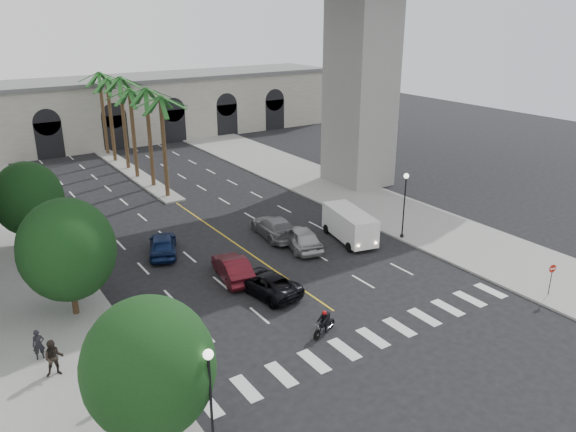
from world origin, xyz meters
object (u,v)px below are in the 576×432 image
object	(u,v)px
cargo_van	(350,224)
car_b	(233,268)
do_not_enter_sign	(552,274)
lamp_post_left_far	(72,228)
lamp_post_right	(405,200)
pedestrian_a	(39,345)
motorcycle_rider	(325,323)
traffic_signal_near	(187,379)
car_c	(266,283)
pedestrian_b	(54,358)
traffic_signal_far	(153,335)
car_d	(275,227)
car_a	(301,237)
lamp_post_left_near	(211,398)
car_e	(163,244)

from	to	relation	value
cargo_van	car_b	bearing A→B (deg)	-163.39
do_not_enter_sign	lamp_post_left_far	bearing A→B (deg)	153.69
lamp_post_right	pedestrian_a	bearing A→B (deg)	-176.34
do_not_enter_sign	cargo_van	bearing A→B (deg)	121.99
lamp_post_left_far	do_not_enter_sign	world-z (taller)	lamp_post_left_far
motorcycle_rider	pedestrian_a	bearing A→B (deg)	136.17
lamp_post_right	traffic_signal_near	world-z (taller)	lamp_post_right
lamp_post_left_far	car_c	bearing A→B (deg)	-46.84
lamp_post_right	pedestrian_b	size ratio (longest dim) A/B	2.78
traffic_signal_far	pedestrian_a	size ratio (longest dim) A/B	2.24
lamp_post_right	traffic_signal_near	xyz separation A→B (m)	(-22.70, -10.50, -0.71)
car_b	traffic_signal_far	bearing A→B (deg)	53.11
car_b	car_c	xyz separation A→B (m)	(0.82, -2.95, -0.09)
cargo_van	do_not_enter_sign	xyz separation A→B (m)	(4.61, -14.02, 0.27)
traffic_signal_near	car_b	bearing A→B (deg)	54.51
lamp_post_right	car_c	size ratio (longest dim) A/B	1.05
car_c	motorcycle_rider	bearing A→B (deg)	83.25
traffic_signal_near	motorcycle_rider	world-z (taller)	traffic_signal_near
car_b	cargo_van	world-z (taller)	cargo_van
lamp_post_left_far	traffic_signal_near	xyz separation A→B (m)	(0.10, -18.50, -0.71)
lamp_post_right	car_b	world-z (taller)	lamp_post_right
lamp_post_right	motorcycle_rider	bearing A→B (deg)	-150.11
pedestrian_a	do_not_enter_sign	size ratio (longest dim) A/B	0.73
traffic_signal_near	lamp_post_left_far	bearing A→B (deg)	90.31
motorcycle_rider	pedestrian_b	world-z (taller)	pedestrian_b
car_d	pedestrian_a	world-z (taller)	pedestrian_a
cargo_van	do_not_enter_sign	size ratio (longest dim) A/B	2.68
lamp_post_left_far	car_a	size ratio (longest dim) A/B	1.06
traffic_signal_near	do_not_enter_sign	size ratio (longest dim) A/B	1.65
lamp_post_left_far	do_not_enter_sign	distance (m)	31.09
motorcycle_rider	do_not_enter_sign	distance (m)	14.96
traffic_signal_far	traffic_signal_near	bearing A→B (deg)	-90.00
motorcycle_rider	car_a	xyz separation A→B (m)	(5.66, 10.56, 0.20)
lamp_post_left_far	lamp_post_right	distance (m)	24.16
lamp_post_left_near	pedestrian_b	world-z (taller)	lamp_post_left_near
car_c	pedestrian_b	size ratio (longest dim) A/B	2.66
pedestrian_b	motorcycle_rider	bearing A→B (deg)	-3.72
lamp_post_left_near	pedestrian_b	bearing A→B (deg)	112.77
car_e	car_b	bearing A→B (deg)	132.51
traffic_signal_far	car_e	size ratio (longest dim) A/B	0.76
lamp_post_right	car_d	size ratio (longest dim) A/B	0.95
lamp_post_right	car_d	world-z (taller)	lamp_post_right
lamp_post_left_near	car_c	distance (m)	14.70
motorcycle_rider	lamp_post_left_far	bearing A→B (deg)	100.63
pedestrian_b	car_d	bearing A→B (deg)	40.15
motorcycle_rider	car_b	bearing A→B (deg)	76.44
lamp_post_left_far	traffic_signal_far	distance (m)	14.52
motorcycle_rider	pedestrian_b	bearing A→B (deg)	142.75
traffic_signal_far	car_d	xyz separation A→B (m)	(14.59, 12.40, -1.70)
car_a	do_not_enter_sign	xyz separation A→B (m)	(8.63, -14.89, 0.75)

